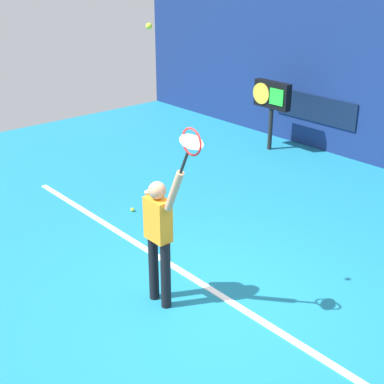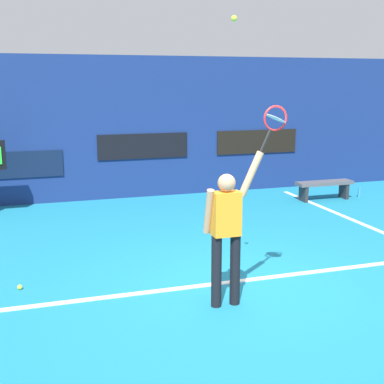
% 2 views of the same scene
% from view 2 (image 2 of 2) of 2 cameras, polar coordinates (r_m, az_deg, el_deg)
% --- Properties ---
extents(ground_plane, '(18.00, 18.00, 0.00)m').
position_cam_2_polar(ground_plane, '(7.41, 5.23, -10.20)').
color(ground_plane, teal).
extents(back_wall, '(18.00, 0.20, 3.38)m').
position_cam_2_polar(back_wall, '(12.82, -5.47, 6.98)').
color(back_wall, navy).
rests_on(back_wall, ground_plane).
extents(sponsor_banner_center, '(2.20, 0.03, 0.60)m').
position_cam_2_polar(sponsor_banner_center, '(12.75, -5.32, 4.97)').
color(sponsor_banner_center, black).
extents(sponsor_banner_portside, '(2.20, 0.03, 0.60)m').
position_cam_2_polar(sponsor_banner_portside, '(12.50, -18.85, 2.78)').
color(sponsor_banner_portside, '#0C1933').
extents(sponsor_banner_starboard, '(2.20, 0.03, 0.60)m').
position_cam_2_polar(sponsor_banner_starboard, '(13.70, 7.08, 5.44)').
color(sponsor_banner_starboard, black).
extents(court_baseline, '(10.00, 0.10, 0.01)m').
position_cam_2_polar(court_baseline, '(7.56, 4.68, -9.66)').
color(court_baseline, white).
rests_on(court_baseline, ground_plane).
extents(court_sideline, '(0.10, 7.00, 0.01)m').
position_cam_2_polar(court_sideline, '(10.78, 18.77, -3.65)').
color(court_sideline, white).
rests_on(court_sideline, ground_plane).
extents(tennis_player, '(0.73, 0.31, 1.96)m').
position_cam_2_polar(tennis_player, '(6.50, 3.76, -3.94)').
color(tennis_player, black).
rests_on(tennis_player, ground_plane).
extents(tennis_racket, '(0.42, 0.27, 0.62)m').
position_cam_2_polar(tennis_racket, '(6.51, 8.92, 7.63)').
color(tennis_racket, black).
extents(tennis_ball, '(0.07, 0.07, 0.07)m').
position_cam_2_polar(tennis_ball, '(6.23, 4.59, 18.27)').
color(tennis_ball, '#CCE033').
extents(court_bench, '(1.40, 0.36, 0.45)m').
position_cam_2_polar(court_bench, '(12.91, 14.16, 0.65)').
color(court_bench, '#4C4C51').
rests_on(court_bench, ground_plane).
extents(water_bottle, '(0.07, 0.07, 0.24)m').
position_cam_2_polar(water_bottle, '(13.50, 17.70, -0.02)').
color(water_bottle, '#338CD8').
rests_on(water_bottle, ground_plane).
extents(spare_ball, '(0.07, 0.07, 0.07)m').
position_cam_2_polar(spare_ball, '(7.64, -18.18, -9.78)').
color(spare_ball, '#CCE033').
rests_on(spare_ball, ground_plane).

